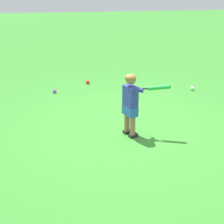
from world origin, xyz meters
TOP-DOWN VIEW (x-y plane):
  - ground_plane at (0.00, 0.00)m, footprint 40.00×40.00m
  - child_batter at (-0.39, -0.06)m, footprint 0.32×0.76m
  - play_ball_by_bucket at (1.90, 1.27)m, footprint 0.09×0.09m
  - play_ball_behind_batter at (1.61, -1.98)m, footprint 0.09×0.09m
  - play_ball_near_batter at (2.46, 0.46)m, footprint 0.09×0.09m

SIDE VIEW (x-z plane):
  - ground_plane at x=0.00m, z-range 0.00..0.00m
  - play_ball_by_bucket at x=1.90m, z-range 0.00..0.09m
  - play_ball_behind_batter at x=1.61m, z-range 0.00..0.09m
  - play_ball_near_batter at x=2.46m, z-range 0.00..0.09m
  - child_batter at x=-0.39m, z-range 0.11..1.19m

